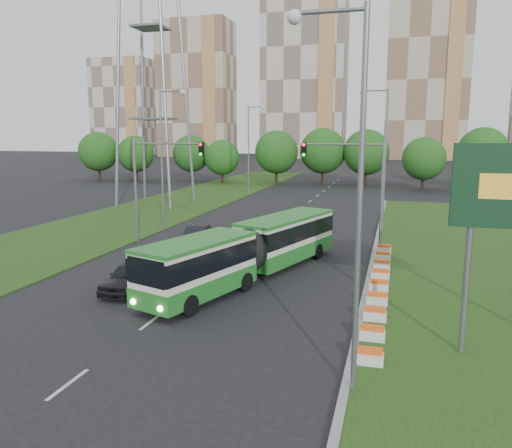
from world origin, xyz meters
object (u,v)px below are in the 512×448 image
(pedestrian, at_px, (171,290))
(shopping_trolley, at_px, (153,298))
(traffic_mast_left, at_px, (154,174))
(articulated_bus, at_px, (247,250))
(car_left_near, at_px, (131,276))
(traffic_mast_median, at_px, (359,177))
(transmission_pylon, at_px, (150,9))
(car_left_far, at_px, (196,236))

(pedestrian, relative_size, shopping_trolley, 2.75)
(traffic_mast_left, distance_m, articulated_bus, 12.48)
(traffic_mast_left, bearing_deg, shopping_trolley, -63.76)
(traffic_mast_left, xyz_separation_m, car_left_near, (4.19, -11.20, -4.57))
(car_left_near, height_order, shopping_trolley, car_left_near)
(car_left_near, bearing_deg, pedestrian, -31.43)
(traffic_mast_left, distance_m, car_left_near, 12.80)
(traffic_mast_left, xyz_separation_m, pedestrian, (7.40, -13.03, -4.50))
(car_left_near, distance_m, pedestrian, 3.69)
(traffic_mast_median, bearing_deg, car_left_near, -131.95)
(articulated_bus, height_order, pedestrian, articulated_bus)
(traffic_mast_left, height_order, transmission_pylon, transmission_pylon)
(car_left_near, bearing_deg, traffic_mast_median, 46.32)
(transmission_pylon, distance_m, shopping_trolley, 41.74)
(traffic_mast_left, height_order, pedestrian, traffic_mast_left)
(pedestrian, bearing_deg, car_left_far, 18.27)
(traffic_mast_median, relative_size, transmission_pylon, 0.18)
(transmission_pylon, relative_size, car_left_far, 10.05)
(traffic_mast_median, height_order, car_left_near, traffic_mast_median)
(traffic_mast_left, xyz_separation_m, shopping_trolley, (6.35, -12.88, -5.05))
(transmission_pylon, relative_size, pedestrian, 26.03)
(traffic_mast_left, bearing_deg, car_left_near, -69.49)
(shopping_trolley, bearing_deg, transmission_pylon, 122.37)
(articulated_bus, height_order, car_left_far, articulated_bus)
(traffic_mast_left, relative_size, car_left_near, 1.74)
(transmission_pylon, height_order, car_left_near, transmission_pylon)
(traffic_mast_left, xyz_separation_m, transmission_pylon, (-9.62, 19.00, 16.65))
(articulated_bus, height_order, car_left_near, articulated_bus)
(traffic_mast_left, height_order, car_left_near, traffic_mast_left)
(traffic_mast_left, distance_m, transmission_pylon, 27.03)
(transmission_pylon, bearing_deg, car_left_far, -55.68)
(pedestrian, distance_m, shopping_trolley, 1.19)
(car_left_far, height_order, shopping_trolley, car_left_far)
(car_left_near, height_order, pedestrian, pedestrian)
(traffic_mast_left, height_order, shopping_trolley, traffic_mast_left)
(car_left_far, distance_m, pedestrian, 13.76)
(articulated_bus, bearing_deg, traffic_mast_left, 161.11)
(traffic_mast_median, relative_size, car_left_near, 1.74)
(traffic_mast_median, height_order, car_left_far, traffic_mast_median)
(transmission_pylon, bearing_deg, traffic_mast_median, -36.00)
(articulated_bus, xyz_separation_m, car_left_near, (-5.34, -4.04, -0.88))
(articulated_bus, relative_size, car_left_near, 3.60)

